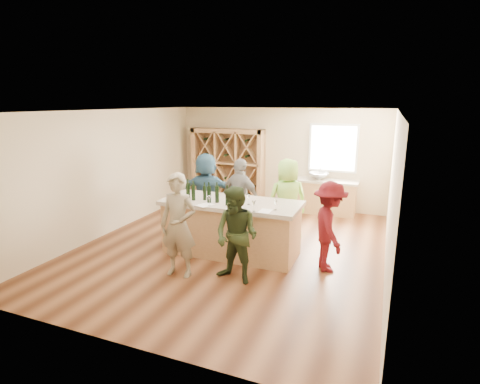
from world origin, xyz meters
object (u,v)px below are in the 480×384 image
at_px(wine_bottle_e, 217,194).
at_px(wine_bottle_d, 209,194).
at_px(wine_bottle_a, 188,191).
at_px(person_near_right, 237,235).
at_px(wine_rack, 228,166).
at_px(person_far_mid, 241,198).
at_px(person_far_left, 207,191).
at_px(wine_bottle_f, 227,197).
at_px(person_near_left, 178,225).
at_px(sink, 319,176).
at_px(wine_bottle_b, 193,193).
at_px(tasting_counter_base, 231,229).
at_px(person_far_right, 287,200).
at_px(wine_bottle_c, 205,193).
at_px(person_server, 329,227).

bearing_deg(wine_bottle_e, wine_bottle_d, -153.89).
bearing_deg(wine_bottle_a, person_near_right, -32.86).
bearing_deg(wine_rack, person_far_mid, -61.19).
bearing_deg(wine_bottle_a, person_far_left, 101.94).
bearing_deg(wine_bottle_e, wine_bottle_f, -22.13).
bearing_deg(person_near_left, person_far_left, 102.65).
bearing_deg(sink, wine_bottle_b, -116.03).
distance_m(tasting_counter_base, wine_bottle_a, 1.14).
bearing_deg(wine_bottle_f, wine_bottle_a, 172.72).
relative_size(person_near_right, person_far_mid, 0.93).
bearing_deg(person_far_right, wine_bottle_c, 9.33).
xyz_separation_m(sink, person_far_right, (-0.25, -2.37, -0.11)).
xyz_separation_m(wine_bottle_b, wine_bottle_f, (0.76, -0.09, -0.00)).
bearing_deg(wine_bottle_d, wine_bottle_a, 171.27).
height_order(sink, wine_bottle_b, wine_bottle_b).
bearing_deg(wine_bottle_c, wine_bottle_a, -167.49).
bearing_deg(wine_bottle_f, person_far_mid, 100.48).
distance_m(wine_bottle_e, person_near_left, 1.11).
xyz_separation_m(tasting_counter_base, wine_bottle_a, (-0.84, -0.19, 0.74)).
distance_m(wine_bottle_d, person_far_left, 1.70).
bearing_deg(person_far_right, person_near_left, 28.02).
relative_size(wine_rack, wine_bottle_b, 7.14).
distance_m(person_near_right, person_far_right, 2.23).
xyz_separation_m(wine_bottle_a, person_near_right, (1.40, -0.90, -0.43)).
bearing_deg(wine_rack, tasting_counter_base, -65.71).
bearing_deg(person_near_right, person_server, 49.12).
distance_m(person_far_mid, person_far_right, 1.04).
height_order(wine_bottle_e, person_near_left, person_near_left).
distance_m(wine_rack, person_near_left, 4.93).
relative_size(wine_bottle_a, person_server, 0.20).
distance_m(wine_bottle_b, person_server, 2.67).
bearing_deg(wine_bottle_d, wine_bottle_e, 26.11).
height_order(sink, person_near_left, person_near_left).
xyz_separation_m(person_far_right, wine_bottle_f, (-0.79, -1.42, 0.33)).
relative_size(wine_rack, wine_bottle_d, 6.79).
relative_size(wine_bottle_b, person_far_right, 0.17).
bearing_deg(person_far_right, wine_bottle_e, 18.49).
xyz_separation_m(wine_rack, person_near_right, (2.16, -4.65, -0.28)).
bearing_deg(person_near_left, person_far_right, 58.13).
bearing_deg(person_server, wine_bottle_c, 68.46).
bearing_deg(person_far_left, sink, -143.39).
bearing_deg(wine_bottle_f, sink, 74.62).
xyz_separation_m(wine_bottle_a, wine_bottle_b, (0.13, -0.02, -0.01)).
relative_size(wine_rack, tasting_counter_base, 0.85).
distance_m(tasting_counter_base, person_server, 1.94).
bearing_deg(wine_bottle_b, tasting_counter_base, 16.26).
bearing_deg(person_far_mid, wine_bottle_d, 99.65).
relative_size(wine_bottle_b, wine_bottle_c, 1.11).
bearing_deg(person_near_right, person_near_left, -160.14).
distance_m(tasting_counter_base, person_near_left, 1.37).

